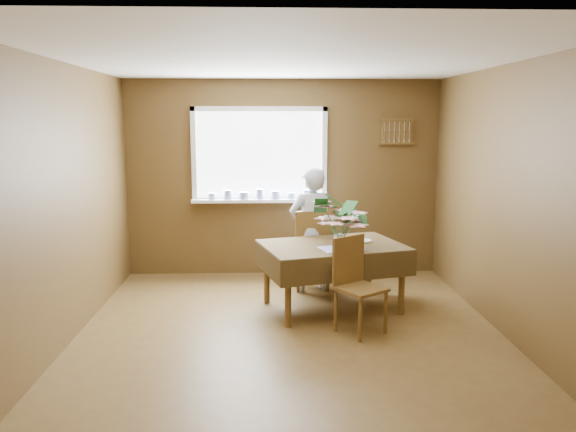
{
  "coord_description": "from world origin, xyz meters",
  "views": [
    {
      "loc": [
        -0.21,
        -4.94,
        1.99
      ],
      "look_at": [
        0.0,
        0.55,
        1.05
      ],
      "focal_mm": 35.0,
      "sensor_mm": 36.0,
      "label": 1
    }
  ],
  "objects_px": {
    "dining_table": "(333,252)",
    "flower_bouquet": "(340,217)",
    "seated_woman": "(311,230)",
    "chair_far": "(312,247)",
    "chair_near": "(355,280)"
  },
  "relations": [
    {
      "from": "dining_table",
      "to": "flower_bouquet",
      "type": "bearing_deg",
      "value": -88.43
    },
    {
      "from": "dining_table",
      "to": "seated_woman",
      "type": "height_order",
      "value": "seated_woman"
    },
    {
      "from": "dining_table",
      "to": "chair_near",
      "type": "bearing_deg",
      "value": -92.9
    },
    {
      "from": "chair_far",
      "to": "chair_near",
      "type": "xyz_separation_m",
      "value": [
        0.3,
        -1.32,
        -0.03
      ]
    },
    {
      "from": "chair_far",
      "to": "seated_woman",
      "type": "height_order",
      "value": "seated_woman"
    },
    {
      "from": "dining_table",
      "to": "flower_bouquet",
      "type": "height_order",
      "value": "flower_bouquet"
    },
    {
      "from": "seated_woman",
      "to": "flower_bouquet",
      "type": "height_order",
      "value": "seated_woman"
    },
    {
      "from": "chair_near",
      "to": "seated_woman",
      "type": "bearing_deg",
      "value": 69.2
    },
    {
      "from": "chair_far",
      "to": "dining_table",
      "type": "bearing_deg",
      "value": 102.53
    },
    {
      "from": "chair_far",
      "to": "flower_bouquet",
      "type": "bearing_deg",
      "value": 103.25
    },
    {
      "from": "chair_near",
      "to": "seated_woman",
      "type": "distance_m",
      "value": 1.34
    },
    {
      "from": "chair_far",
      "to": "chair_near",
      "type": "relative_size",
      "value": 1.06
    },
    {
      "from": "chair_far",
      "to": "seated_woman",
      "type": "relative_size",
      "value": 0.66
    },
    {
      "from": "dining_table",
      "to": "chair_far",
      "type": "relative_size",
      "value": 1.72
    },
    {
      "from": "seated_woman",
      "to": "flower_bouquet",
      "type": "bearing_deg",
      "value": 89.68
    }
  ]
}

